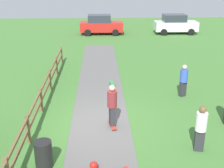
# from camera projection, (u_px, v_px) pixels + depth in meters

# --- Properties ---
(ground_plane) EXTENTS (60.00, 60.00, 0.00)m
(ground_plane) POSITION_uv_depth(u_px,v_px,m) (100.00, 124.00, 12.13)
(ground_plane) COLOR #427533
(asphalt_path) EXTENTS (2.40, 28.00, 0.02)m
(asphalt_path) POSITION_uv_depth(u_px,v_px,m) (100.00, 124.00, 12.13)
(asphalt_path) COLOR #605E5B
(asphalt_path) RESTS_ON ground_plane
(wooden_fence) EXTENTS (0.12, 18.12, 1.10)m
(wooden_fence) POSITION_uv_depth(u_px,v_px,m) (35.00, 110.00, 11.79)
(wooden_fence) COLOR brown
(wooden_fence) RESTS_ON ground_plane
(trash_bin) EXTENTS (0.56, 0.56, 0.90)m
(trash_bin) POSITION_uv_depth(u_px,v_px,m) (44.00, 154.00, 9.33)
(trash_bin) COLOR black
(trash_bin) RESTS_ON ground_plane
(skater_riding) EXTENTS (0.44, 0.82, 1.77)m
(skater_riding) POSITION_uv_depth(u_px,v_px,m) (112.00, 104.00, 11.54)
(skater_riding) COLOR #B23326
(skater_riding) RESTS_ON asphalt_path
(skateboard_loose) EXTENTS (0.33, 0.82, 0.08)m
(skateboard_loose) POSITION_uv_depth(u_px,v_px,m) (112.00, 83.00, 16.36)
(skateboard_loose) COLOR #338C4C
(skateboard_loose) RESTS_ON asphalt_path
(bystander_blue) EXTENTS (0.51, 0.51, 1.63)m
(bystander_blue) POSITION_uv_depth(u_px,v_px,m) (184.00, 79.00, 14.55)
(bystander_blue) COLOR #2D2D33
(bystander_blue) RESTS_ON ground_plane
(bystander_white) EXTENTS (0.44, 0.44, 1.68)m
(bystander_white) POSITION_uv_depth(u_px,v_px,m) (201.00, 127.00, 10.02)
(bystander_white) COLOR #2D2D33
(bystander_white) RESTS_ON ground_plane
(parked_car_red) EXTENTS (4.22, 2.03, 1.92)m
(parked_car_red) POSITION_uv_depth(u_px,v_px,m) (101.00, 25.00, 29.30)
(parked_car_red) COLOR red
(parked_car_red) RESTS_ON ground_plane
(parked_car_white) EXTENTS (4.21, 2.01, 1.92)m
(parked_car_white) POSITION_uv_depth(u_px,v_px,m) (175.00, 24.00, 29.60)
(parked_car_white) COLOR silver
(parked_car_white) RESTS_ON ground_plane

